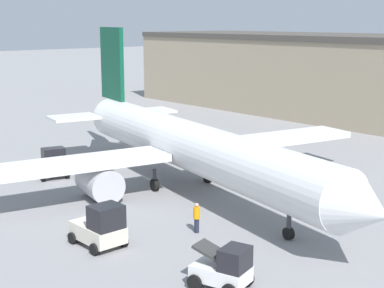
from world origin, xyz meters
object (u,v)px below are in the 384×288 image
ground_crew_worker (197,217)px  baggage_tug (52,164)px  airplane (185,145)px  pushback_tug (101,227)px  belt_loader_truck (225,269)px

ground_crew_worker → baggage_tug: size_ratio=0.60×
airplane → pushback_tug: (5.72, -10.81, -2.13)m
ground_crew_worker → baggage_tug: bearing=-178.6°
ground_crew_worker → pushback_tug: bearing=-108.8°
pushback_tug → ground_crew_worker: bearing=70.3°
ground_crew_worker → belt_loader_truck: 7.46m
airplane → pushback_tug: bearing=-51.4°
airplane → baggage_tug: bearing=-135.6°
airplane → pushback_tug: size_ratio=11.50×
airplane → belt_loader_truck: airplane is taller
belt_loader_truck → pushback_tug: bearing=173.2°
baggage_tug → ground_crew_worker: bearing=14.5°
baggage_tug → pushback_tug: size_ratio=0.93×
ground_crew_worker → pushback_tug: pushback_tug is taller
ground_crew_worker → belt_loader_truck: (6.37, -3.87, 0.04)m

